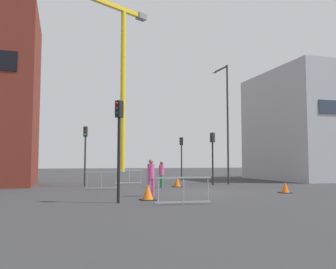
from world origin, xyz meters
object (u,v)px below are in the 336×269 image
object	(u,v)px
traffic_cone_orange	(285,188)
construction_crane	(122,68)
traffic_light_island	(85,146)
traffic_light_near	(119,134)
traffic_cone_on_verge	(148,193)
traffic_light_far	(181,151)
traffic_cone_striped	(177,182)
pedestrian_walking	(162,172)
streetlamp_tall	(226,114)
pedestrian_waiting	(151,175)
traffic_light_verge	(213,150)

from	to	relation	value
traffic_cone_orange	construction_crane	bearing A→B (deg)	92.25
traffic_light_island	traffic_light_near	size ratio (longest dim) A/B	0.98
traffic_light_island	traffic_cone_on_verge	bearing A→B (deg)	-78.15
traffic_light_far	traffic_light_near	bearing A→B (deg)	-116.97
traffic_light_near	traffic_cone_striped	size ratio (longest dim) A/B	6.33
pedestrian_walking	traffic_light_near	bearing A→B (deg)	-116.99
streetlamp_tall	pedestrian_waiting	xyz separation A→B (m)	(-7.95, -8.06, -4.28)
streetlamp_tall	traffic_light_verge	world-z (taller)	streetlamp_tall
traffic_light_verge	traffic_light_island	distance (m)	9.05
traffic_light_near	pedestrian_walking	distance (m)	9.13
traffic_light_island	pedestrian_waiting	bearing A→B (deg)	-72.79
pedestrian_walking	traffic_cone_orange	xyz separation A→B (m)	(5.32, -5.78, -0.71)
traffic_light_near	construction_crane	bearing A→B (deg)	80.59
pedestrian_waiting	traffic_cone_orange	distance (m)	7.48
pedestrian_walking	pedestrian_waiting	bearing A→B (deg)	-110.48
traffic_light_far	pedestrian_waiting	bearing A→B (deg)	-114.38
construction_crane	traffic_cone_on_verge	distance (m)	49.14
traffic_light_verge	pedestrian_waiting	bearing A→B (deg)	-132.05
streetlamp_tall	traffic_light_island	xyz separation A→B (m)	(-10.55, 0.35, -2.58)
pedestrian_waiting	streetlamp_tall	bearing A→B (deg)	45.40
construction_crane	pedestrian_waiting	world-z (taller)	construction_crane
traffic_cone_on_verge	traffic_light_near	bearing A→B (deg)	-151.81
pedestrian_waiting	traffic_light_island	bearing A→B (deg)	107.21
traffic_light_verge	pedestrian_walking	bearing A→B (deg)	-162.07
pedestrian_waiting	traffic_cone_on_verge	world-z (taller)	pedestrian_waiting
traffic_light_island	construction_crane	bearing A→B (deg)	76.81
traffic_light_verge	traffic_cone_striped	distance (m)	3.88
traffic_cone_orange	traffic_light_near	bearing A→B (deg)	-166.87
traffic_light_island	traffic_light_near	xyz separation A→B (m)	(0.66, -10.71, 0.05)
traffic_cone_on_verge	traffic_cone_striped	size ratio (longest dim) A/B	1.03
traffic_light_island	traffic_cone_striped	size ratio (longest dim) A/B	6.22
traffic_cone_orange	traffic_cone_striped	bearing A→B (deg)	123.49
pedestrian_waiting	traffic_cone_orange	world-z (taller)	pedestrian_waiting
streetlamp_tall	traffic_cone_on_verge	world-z (taller)	streetlamp_tall
traffic_light_verge	traffic_light_far	world-z (taller)	traffic_light_far
traffic_cone_striped	pedestrian_walking	bearing A→B (deg)	-160.75
pedestrian_waiting	traffic_cone_striped	bearing A→B (deg)	61.31
construction_crane	pedestrian_walking	world-z (taller)	construction_crane
traffic_cone_on_verge	traffic_cone_striped	xyz separation A→B (m)	(3.85, 7.63, -0.01)
streetlamp_tall	traffic_cone_on_verge	xyz separation A→B (m)	(-8.46, -9.60, -5.02)
streetlamp_tall	traffic_light_island	world-z (taller)	streetlamp_tall
traffic_light_verge	traffic_cone_orange	distance (m)	7.59
traffic_light_island	traffic_light_near	world-z (taller)	traffic_light_near
traffic_light_island	traffic_light_near	bearing A→B (deg)	-86.47
traffic_light_near	traffic_cone_striped	xyz separation A→B (m)	(5.27, 8.39, -2.50)
construction_crane	traffic_cone_orange	distance (m)	47.46
construction_crane	traffic_cone_orange	bearing A→B (deg)	-87.75
traffic_light_near	traffic_cone_orange	bearing A→B (deg)	13.13
traffic_light_far	pedestrian_walking	world-z (taller)	traffic_light_far
pedestrian_walking	traffic_cone_striped	xyz separation A→B (m)	(1.22, 0.42, -0.68)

